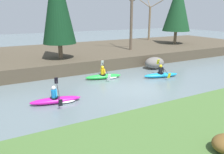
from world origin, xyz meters
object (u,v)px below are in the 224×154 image
(kayaker_trailing, at_px, (58,100))
(boulder_midstream, at_px, (155,63))
(kayaker_lead, at_px, (161,74))
(kayaker_middle, at_px, (105,76))

(kayaker_trailing, height_order, boulder_midstream, kayaker_trailing)
(kayaker_lead, xyz_separation_m, kayaker_trailing, (-8.28, -1.24, -0.02))
(kayaker_middle, height_order, kayaker_trailing, same)
(kayaker_lead, distance_m, kayaker_trailing, 8.38)
(kayaker_trailing, relative_size, boulder_midstream, 1.56)
(kayaker_lead, relative_size, kayaker_trailing, 1.00)
(kayaker_middle, xyz_separation_m, boulder_midstream, (5.26, 0.75, 0.31))
(kayaker_lead, distance_m, boulder_midstream, 2.77)
(kayaker_middle, bearing_deg, kayaker_trailing, -135.06)
(kayaker_lead, height_order, kayaker_middle, same)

